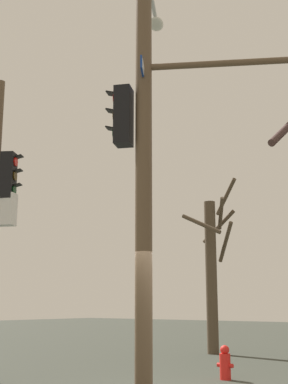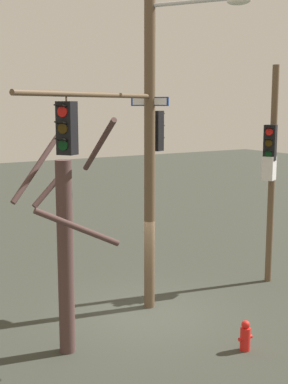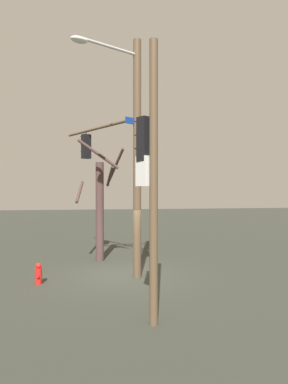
{
  "view_description": "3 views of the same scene",
  "coord_description": "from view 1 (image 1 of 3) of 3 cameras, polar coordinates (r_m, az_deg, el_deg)",
  "views": [
    {
      "loc": [
        -5.27,
        7.64,
        1.62
      ],
      "look_at": [
        0.74,
        -0.07,
        3.69
      ],
      "focal_mm": 49.49,
      "sensor_mm": 36.0,
      "label": 1
    },
    {
      "loc": [
        -7.39,
        -11.76,
        5.69
      ],
      "look_at": [
        -0.17,
        -0.05,
        3.43
      ],
      "focal_mm": 49.84,
      "sensor_mm": 36.0,
      "label": 2
    },
    {
      "loc": [
        13.05,
        -1.04,
        3.33
      ],
      "look_at": [
        -0.17,
        0.79,
        3.16
      ],
      "focal_mm": 32.32,
      "sensor_mm": 36.0,
      "label": 3
    }
  ],
  "objects": [
    {
      "name": "main_signal_pole_assembly",
      "position": [
        9.72,
        3.23,
        7.56
      ],
      "size": [
        6.24,
        3.32,
        8.8
      ],
      "rotation": [
        0.0,
        0.0,
        3.68
      ],
      "color": "brown",
      "rests_on": "ground"
    },
    {
      "name": "fire_hydrant",
      "position": [
        12.33,
        8.73,
        -17.79
      ],
      "size": [
        0.38,
        0.24,
        0.73
      ],
      "color": "red",
      "rests_on": "ground"
    },
    {
      "name": "bare_tree_behind_pole",
      "position": [
        18.43,
        7.39,
        -8.01
      ],
      "size": [
        1.65,
        1.81,
        5.92
      ],
      "color": "#4E4030",
      "rests_on": "ground"
    }
  ]
}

